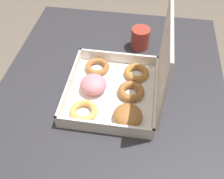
{
  "coord_description": "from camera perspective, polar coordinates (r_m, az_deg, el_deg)",
  "views": [
    {
      "loc": [
        0.56,
        0.1,
        1.45
      ],
      "look_at": [
        -0.03,
        0.01,
        0.79
      ],
      "focal_mm": 42.0,
      "sensor_mm": 36.0,
      "label": 1
    }
  ],
  "objects": [
    {
      "name": "dining_table",
      "position": [
        0.98,
        -0.68,
        -6.51
      ],
      "size": [
        1.07,
        0.79,
        0.77
      ],
      "color": "#2D2D33",
      "rests_on": "ground_plane"
    },
    {
      "name": "coffee_mug",
      "position": [
        1.06,
        6.17,
        11.13
      ],
      "size": [
        0.07,
        0.07,
        0.08
      ],
      "color": "#A3382D",
      "rests_on": "dining_table"
    },
    {
      "name": "donut_box",
      "position": [
        0.85,
        1.96,
        1.0
      ],
      "size": [
        0.32,
        0.31,
        0.31
      ],
      "color": "white",
      "rests_on": "dining_table"
    }
  ]
}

